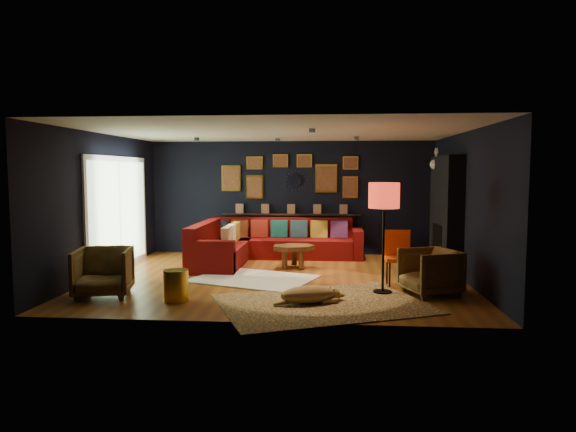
# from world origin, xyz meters

# --- Properties ---
(floor) EXTENTS (6.50, 6.50, 0.00)m
(floor) POSITION_xyz_m (0.00, 0.00, 0.00)
(floor) COLOR #94531B
(floor) RESTS_ON ground
(room_walls) EXTENTS (6.50, 6.50, 6.50)m
(room_walls) POSITION_xyz_m (0.00, 0.00, 1.59)
(room_walls) COLOR black
(room_walls) RESTS_ON ground
(sectional) EXTENTS (3.41, 2.69, 0.86)m
(sectional) POSITION_xyz_m (-0.61, 1.81, 0.32)
(sectional) COLOR maroon
(sectional) RESTS_ON ground
(ledge) EXTENTS (3.20, 0.12, 0.04)m
(ledge) POSITION_xyz_m (0.00, 2.68, 0.92)
(ledge) COLOR black
(ledge) RESTS_ON room_walls
(gallery_wall) EXTENTS (3.15, 0.04, 1.02)m
(gallery_wall) POSITION_xyz_m (-0.01, 2.72, 1.81)
(gallery_wall) COLOR gold
(gallery_wall) RESTS_ON room_walls
(sunburst_mirror) EXTENTS (0.47, 0.16, 0.47)m
(sunburst_mirror) POSITION_xyz_m (0.10, 2.72, 1.70)
(sunburst_mirror) COLOR silver
(sunburst_mirror) RESTS_ON room_walls
(fireplace) EXTENTS (0.31, 1.60, 2.20)m
(fireplace) POSITION_xyz_m (3.09, 0.90, 1.02)
(fireplace) COLOR black
(fireplace) RESTS_ON ground
(deer_head) EXTENTS (0.50, 0.28, 0.45)m
(deer_head) POSITION_xyz_m (3.14, 1.40, 2.05)
(deer_head) COLOR white
(deer_head) RESTS_ON fireplace
(sliding_door) EXTENTS (0.06, 2.80, 2.20)m
(sliding_door) POSITION_xyz_m (-3.22, 0.60, 1.10)
(sliding_door) COLOR white
(sliding_door) RESTS_ON ground
(ceiling_spots) EXTENTS (3.30, 2.50, 0.06)m
(ceiling_spots) POSITION_xyz_m (-0.00, 0.80, 2.56)
(ceiling_spots) COLOR black
(ceiling_spots) RESTS_ON room_walls
(shag_rug) EXTENTS (2.39, 2.06, 0.03)m
(shag_rug) POSITION_xyz_m (-0.45, -0.20, 0.01)
(shag_rug) COLOR beige
(shag_rug) RESTS_ON ground
(leopard_rug) EXTENTS (3.44, 3.01, 0.02)m
(leopard_rug) POSITION_xyz_m (0.80, -1.80, 0.01)
(leopard_rug) COLOR tan
(leopard_rug) RESTS_ON ground
(coffee_table) EXTENTS (1.01, 0.87, 0.43)m
(coffee_table) POSITION_xyz_m (0.18, 0.93, 0.37)
(coffee_table) COLOR #5C3615
(coffee_table) RESTS_ON shag_rug
(pouf) EXTENTS (0.51, 0.51, 0.34)m
(pouf) POSITION_xyz_m (-1.19, 1.50, 0.20)
(pouf) COLOR maroon
(pouf) RESTS_ON shag_rug
(armchair_left) EXTENTS (0.95, 0.91, 0.83)m
(armchair_left) POSITION_xyz_m (-2.55, -1.60, 0.41)
(armchair_left) COLOR #AC813E
(armchair_left) RESTS_ON ground
(armchair_right) EXTENTS (0.94, 0.97, 0.79)m
(armchair_right) POSITION_xyz_m (2.45, -1.04, 0.39)
(armchair_right) COLOR #AC813E
(armchair_right) RESTS_ON ground
(gold_stool) EXTENTS (0.37, 0.37, 0.46)m
(gold_stool) POSITION_xyz_m (-1.37, -1.76, 0.23)
(gold_stool) COLOR gold
(gold_stool) RESTS_ON ground
(orange_chair) EXTENTS (0.44, 0.44, 0.92)m
(orange_chair) POSITION_xyz_m (2.03, -0.42, 0.55)
(orange_chair) COLOR black
(orange_chair) RESTS_ON ground
(floor_lamp) EXTENTS (0.48, 0.48, 1.74)m
(floor_lamp) POSITION_xyz_m (1.73, -1.05, 1.47)
(floor_lamp) COLOR black
(floor_lamp) RESTS_ON ground
(dog) EXTENTS (1.24, 0.92, 0.35)m
(dog) POSITION_xyz_m (0.59, -1.80, 0.19)
(dog) COLOR #A88149
(dog) RESTS_ON leopard_rug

